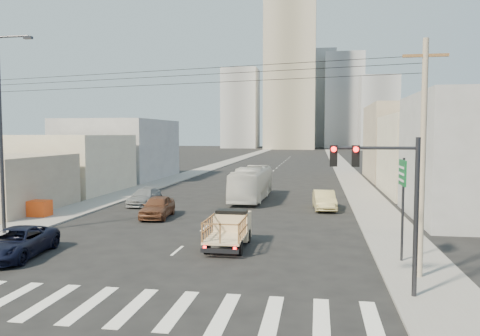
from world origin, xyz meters
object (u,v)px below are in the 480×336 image
(green_sign, at_px, (403,185))
(crate_stack, at_px, (37,208))
(flatbed_pickup, at_px, (229,227))
(utility_pole, at_px, (423,156))
(sedan_tan, at_px, (324,200))
(navy_pickup, at_px, (16,243))
(traffic_signal, at_px, (388,189))
(city_bus, at_px, (252,183))
(sedan_brown, at_px, (158,207))
(sedan_grey, at_px, (145,197))
(streetlamp_left, at_px, (2,128))

(green_sign, relative_size, crate_stack, 2.78)
(flatbed_pickup, bearing_deg, utility_pole, -25.18)
(sedan_tan, distance_m, crate_stack, 21.97)
(flatbed_pickup, xyz_separation_m, navy_pickup, (-10.02, -3.80, -0.36))
(traffic_signal, bearing_deg, navy_pickup, 170.38)
(navy_pickup, xyz_separation_m, green_sign, (18.65, 2.08, 3.01))
(city_bus, bearing_deg, sedan_brown, -116.85)
(sedan_grey, bearing_deg, navy_pickup, -91.75)
(sedan_brown, relative_size, green_sign, 0.93)
(flatbed_pickup, height_order, sedan_grey, flatbed_pickup)
(sedan_brown, bearing_deg, navy_pickup, -109.92)
(green_sign, relative_size, streetlamp_left, 0.42)
(sedan_tan, bearing_deg, crate_stack, -165.55)
(green_sign, height_order, utility_pole, utility_pole)
(sedan_grey, distance_m, crate_stack, 8.99)
(flatbed_pickup, distance_m, utility_pole, 10.72)
(sedan_tan, bearing_deg, streetlamp_left, -150.67)
(flatbed_pickup, relative_size, city_bus, 0.41)
(city_bus, relative_size, crate_stack, 6.03)
(navy_pickup, height_order, utility_pole, utility_pole)
(flatbed_pickup, distance_m, sedan_grey, 16.80)
(city_bus, relative_size, sedan_grey, 2.22)
(utility_pole, bearing_deg, traffic_signal, -124.61)
(sedan_grey, bearing_deg, crate_stack, -129.92)
(traffic_signal, bearing_deg, crate_stack, 149.87)
(sedan_brown, height_order, sedan_grey, sedan_brown)
(city_bus, xyz_separation_m, green_sign, (9.99, -20.05, 2.23))
(sedan_grey, bearing_deg, sedan_brown, -62.44)
(navy_pickup, bearing_deg, traffic_signal, -15.66)
(sedan_grey, bearing_deg, traffic_signal, -51.20)
(sedan_grey, height_order, green_sign, green_sign)
(flatbed_pickup, relative_size, traffic_signal, 0.73)
(sedan_brown, distance_m, utility_pole, 20.41)
(sedan_grey, bearing_deg, streetlamp_left, -108.84)
(flatbed_pickup, relative_size, navy_pickup, 0.84)
(traffic_signal, relative_size, crate_stack, 3.33)
(sedan_brown, bearing_deg, sedan_grey, 114.33)
(traffic_signal, relative_size, streetlamp_left, 0.50)
(flatbed_pickup, xyz_separation_m, city_bus, (-1.36, 18.33, 0.42))
(green_sign, bearing_deg, utility_pole, -82.33)
(utility_pole, distance_m, crate_stack, 27.11)
(sedan_brown, height_order, sedan_tan, sedan_brown)
(green_sign, bearing_deg, sedan_brown, 148.03)
(sedan_tan, bearing_deg, sedan_grey, 175.83)
(city_bus, xyz_separation_m, streetlamp_left, (-12.57, -17.55, 4.92))
(traffic_signal, bearing_deg, sedan_brown, 133.83)
(crate_stack, bearing_deg, traffic_signal, -30.13)
(sedan_grey, bearing_deg, flatbed_pickup, -55.19)
(sedan_tan, height_order, crate_stack, sedan_tan)
(sedan_tan, relative_size, sedan_grey, 0.96)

